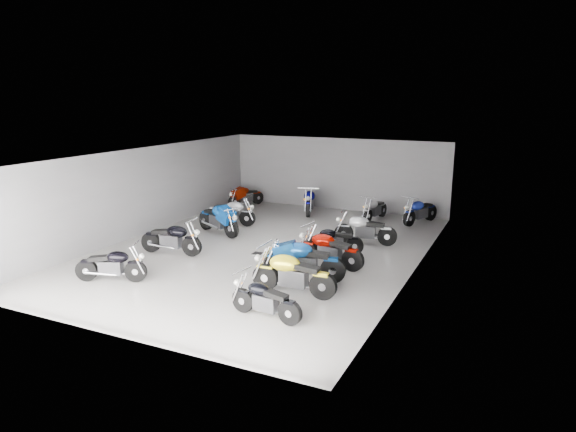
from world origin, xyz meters
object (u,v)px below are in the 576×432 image
Objects in this scene: motorcycle_left_a at (112,265)px; motorcycle_left_e at (219,219)px; motorcycle_right_c at (303,261)px; motorcycle_right_e at (333,240)px; drain_grate at (257,253)px; motorcycle_right_f at (365,229)px; motorcycle_back_e at (375,209)px; motorcycle_back_f at (420,211)px; motorcycle_right_a at (265,300)px; motorcycle_back_a at (246,196)px; motorcycle_left_c at (172,239)px; motorcycle_right_b at (292,274)px; motorcycle_back_c at (310,201)px; motorcycle_left_f at (231,212)px; motorcycle_right_d at (329,250)px.

motorcycle_left_e is at bearing 158.48° from motorcycle_left_a.
motorcycle_right_c is 1.28× the size of motorcycle_right_e.
drain_grate is 3.86m from motorcycle_right_f.
motorcycle_back_f reaches higher than motorcycle_back_e.
motorcycle_back_a is (-6.55, 10.54, 0.02)m from motorcycle_right_a.
motorcycle_left_c is at bearing 72.96° from motorcycle_back_f.
motorcycle_right_b reaches higher than motorcycle_back_c.
motorcycle_back_f is (6.47, 7.58, -0.01)m from motorcycle_left_c.
motorcycle_back_f is (6.77, 3.44, -0.00)m from motorcycle_left_f.
motorcycle_back_e is (-0.35, 10.45, 0.01)m from motorcycle_right_a.
motorcycle_right_c is 8.15m from motorcycle_back_f.
motorcycle_back_c is at bearing 159.78° from motorcycle_left_c.
motorcycle_right_f reaches higher than motorcycle_right_a.
motorcycle_left_c is 7.62m from motorcycle_back_a.
motorcycle_left_c is 1.16× the size of motorcycle_back_a.
motorcycle_right_d is at bearing 165.31° from motorcycle_right_f.
motorcycle_back_e is at bearing -21.09° from motorcycle_right_e.
motorcycle_back_a is 0.83× the size of motorcycle_back_c.
motorcycle_right_e is 5.61m from motorcycle_back_f.
motorcycle_left_c is 0.98× the size of motorcycle_right_d.
motorcycle_right_c reaches higher than motorcycle_left_a.
motorcycle_back_a is at bearing -19.45° from motorcycle_back_c.
motorcycle_left_f is 0.99× the size of motorcycle_right_f.
motorcycle_right_f is at bearing 80.21° from motorcycle_left_f.
motorcycle_right_d is at bearing 6.92° from motorcycle_right_a.
motorcycle_left_e is at bearing 51.17° from motorcycle_back_c.
motorcycle_right_b is at bearing 71.61° from motorcycle_left_e.
motorcycle_right_a is 0.82× the size of motorcycle_right_c.
motorcycle_right_b reaches higher than motorcycle_right_d.
motorcycle_left_a is 0.86× the size of motorcycle_right_d.
motorcycle_back_c is 2.91m from motorcycle_back_e.
motorcycle_right_d is at bearing 103.54° from motorcycle_back_e.
motorcycle_right_f is 1.16× the size of motorcycle_back_a.
motorcycle_right_e is (4.74, -0.55, -0.10)m from motorcycle_left_e.
motorcycle_left_a is at bearing 134.40° from motorcycle_right_d.
motorcycle_left_f reaches higher than motorcycle_back_a.
motorcycle_left_a is at bearing 114.97° from motorcycle_right_e.
motorcycle_right_e is 5.13m from motorcycle_back_e.
motorcycle_back_c is at bearing 35.52° from motorcycle_right_f.
motorcycle_right_c is 1.16× the size of motorcycle_back_f.
motorcycle_left_e is 1.23× the size of motorcycle_right_e.
motorcycle_right_b is at bearing 148.85° from motorcycle_back_a.
motorcycle_left_c reaches higher than drain_grate.
motorcycle_back_f is (1.66, 7.98, -0.05)m from motorcycle_right_c.
motorcycle_back_f reaches higher than motorcycle_right_e.
motorcycle_left_a is 8.39m from motorcycle_right_f.
motorcycle_left_e is 0.96× the size of motorcycle_right_c.
motorcycle_back_c is (-0.73, 6.14, 0.55)m from drain_grate.
motorcycle_right_a is 0.82× the size of motorcycle_right_b.
motorcycle_right_c is at bearing 7.81° from motorcycle_right_b.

